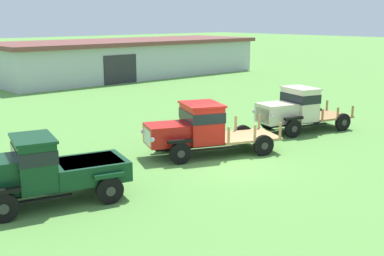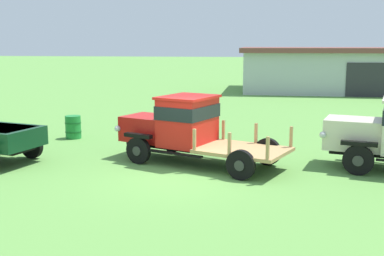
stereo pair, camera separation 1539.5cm
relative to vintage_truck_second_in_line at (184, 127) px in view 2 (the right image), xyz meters
name	(u,v)px [view 2 (the right image)]	position (x,y,z in m)	size (l,w,h in m)	color
ground_plane	(178,176)	(0.13, -1.71, -1.13)	(240.00, 240.00, 0.00)	#5B9342
vintage_truck_second_in_line	(184,127)	(0.00, 0.00, 0.00)	(5.80, 3.76, 2.13)	black
oil_drum_beside_row	(73,127)	(-5.00, 3.10, -0.67)	(0.64, 0.64, 0.91)	#1E7F33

